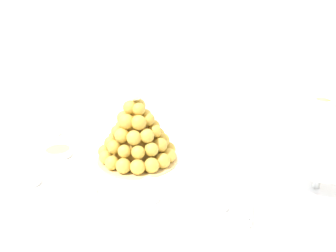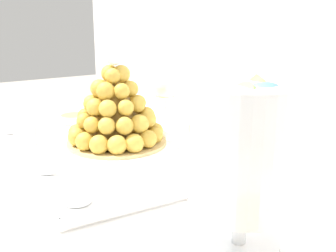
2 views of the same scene
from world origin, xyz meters
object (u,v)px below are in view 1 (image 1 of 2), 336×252
(croquembouche, at_px, (137,135))
(dessert_cup_mid_right, at_px, (218,200))
(dessert_cup_centre, at_px, (150,191))
(creme_brulee_ramekin, at_px, (58,152))
(macaron_goblet, at_px, (324,138))
(dessert_cup_mid_left, at_px, (86,182))
(serving_tray, at_px, (133,170))
(dessert_cup_left, at_px, (29,176))
(wine_glass, at_px, (130,105))

(croquembouche, bearing_deg, dessert_cup_mid_right, -36.49)
(dessert_cup_centre, relative_size, creme_brulee_ramekin, 0.61)
(creme_brulee_ramekin, height_order, macaron_goblet, macaron_goblet)
(dessert_cup_centre, bearing_deg, dessert_cup_mid_left, -179.91)
(croquembouche, relative_size, macaron_goblet, 0.96)
(serving_tray, height_order, dessert_cup_mid_right, dessert_cup_mid_right)
(dessert_cup_left, relative_size, dessert_cup_mid_right, 1.12)
(dessert_cup_mid_right, height_order, macaron_goblet, macaron_goblet)
(dessert_cup_left, relative_size, dessert_cup_mid_left, 0.97)
(serving_tray, xyz_separation_m, creme_brulee_ramekin, (-0.26, 0.04, 0.01))
(creme_brulee_ramekin, bearing_deg, dessert_cup_mid_right, -18.62)
(serving_tray, xyz_separation_m, dessert_cup_mid_left, (-0.08, -0.14, 0.03))
(serving_tray, distance_m, dessert_cup_mid_left, 0.16)
(dessert_cup_left, distance_m, creme_brulee_ramekin, 0.17)
(croquembouche, xyz_separation_m, dessert_cup_centre, (0.09, -0.20, -0.06))
(dessert_cup_mid_right, bearing_deg, wine_glass, 132.15)
(dessert_cup_mid_right, bearing_deg, macaron_goblet, 32.74)
(dessert_cup_left, height_order, dessert_cup_mid_right, dessert_cup_mid_right)
(dessert_cup_left, height_order, macaron_goblet, macaron_goblet)
(dessert_cup_left, relative_size, dessert_cup_centre, 1.13)
(serving_tray, xyz_separation_m, croquembouche, (-0.00, 0.06, 0.09))
(creme_brulee_ramekin, bearing_deg, dessert_cup_mid_left, -44.98)
(dessert_cup_mid_right, relative_size, creme_brulee_ramekin, 0.62)
(macaron_goblet, xyz_separation_m, wine_glass, (-0.60, 0.23, -0.03))
(dessert_cup_mid_left, relative_size, wine_glass, 0.37)
(dessert_cup_mid_right, bearing_deg, serving_tray, 152.06)
(dessert_cup_mid_right, relative_size, wine_glass, 0.32)
(croquembouche, distance_m, dessert_cup_centre, 0.23)
(dessert_cup_mid_left, relative_size, dessert_cup_centre, 1.16)
(wine_glass, bearing_deg, dessert_cup_centre, -65.35)
(dessert_cup_left, xyz_separation_m, macaron_goblet, (0.76, 0.16, 0.12))
(serving_tray, height_order, wine_glass, wine_glass)
(dessert_cup_left, height_order, wine_glass, wine_glass)
(croquembouche, height_order, dessert_cup_mid_right, croquembouche)
(dessert_cup_left, relative_size, creme_brulee_ramekin, 0.69)
(macaron_goblet, bearing_deg, creme_brulee_ramekin, 178.85)
(serving_tray, bearing_deg, dessert_cup_centre, -57.65)
(croquembouche, bearing_deg, dessert_cup_centre, -64.68)
(serving_tray, distance_m, croquembouche, 0.11)
(wine_glass, bearing_deg, dessert_cup_mid_left, -88.85)
(dessert_cup_left, xyz_separation_m, dessert_cup_centre, (0.34, -0.00, 0.00))
(serving_tray, relative_size, dessert_cup_left, 11.87)
(macaron_goblet, bearing_deg, serving_tray, -177.56)
(dessert_cup_left, distance_m, macaron_goblet, 0.78)
(dessert_cup_centre, relative_size, dessert_cup_mid_right, 0.99)
(dessert_cup_mid_right, distance_m, creme_brulee_ramekin, 0.55)
(dessert_cup_mid_left, relative_size, dessert_cup_mid_right, 1.15)
(dessert_cup_centre, relative_size, wine_glass, 0.32)
(serving_tray, distance_m, macaron_goblet, 0.53)
(serving_tray, height_order, macaron_goblet, macaron_goblet)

